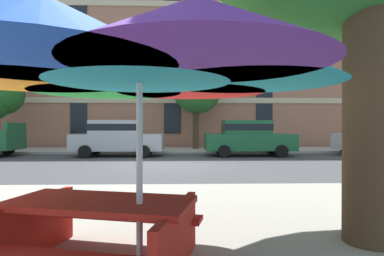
{
  "coord_description": "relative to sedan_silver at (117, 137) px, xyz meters",
  "views": [
    {
      "loc": [
        0.69,
        -11.95,
        1.5
      ],
      "look_at": [
        1.14,
        3.2,
        1.4
      ],
      "focal_mm": 29.47,
      "sensor_mm": 36.0,
      "label": 1
    }
  ],
  "objects": [
    {
      "name": "patio_umbrella",
      "position": [
        2.83,
        -12.7,
        1.18
      ],
      "size": [
        3.79,
        3.52,
        2.43
      ],
      "color": "silver",
      "rests_on": "ground"
    },
    {
      "name": "street_tree_middle",
      "position": [
        4.13,
        3.57,
        2.76
      ],
      "size": [
        3.01,
        3.17,
        5.25
      ],
      "color": "#4C3823",
      "rests_on": "ground"
    },
    {
      "name": "picnic_table",
      "position": [
        2.42,
        -12.54,
        -0.46
      ],
      "size": [
        2.1,
        1.9,
        0.77
      ],
      "color": "red",
      "rests_on": "ground"
    },
    {
      "name": "apartment_building",
      "position": [
        2.55,
        11.29,
        5.45
      ],
      "size": [
        43.08,
        12.08,
        12.8
      ],
      "color": "#A87056",
      "rests_on": "ground"
    },
    {
      "name": "sedan_green",
      "position": [
        6.51,
        0.0,
        0.0
      ],
      "size": [
        4.4,
        1.98,
        1.78
      ],
      "color": "#195933",
      "rests_on": "ground"
    },
    {
      "name": "sedan_white",
      "position": [
        13.26,
        0.0,
        0.0
      ],
      "size": [
        4.4,
        1.98,
        1.78
      ],
      "color": "silver",
      "rests_on": "ground"
    },
    {
      "name": "ground_plane",
      "position": [
        2.55,
        -3.7,
        -0.95
      ],
      "size": [
        120.0,
        120.0,
        0.0
      ],
      "primitive_type": "plane",
      "color": "#424244"
    },
    {
      "name": "sidewalk_far",
      "position": [
        2.55,
        3.1,
        -0.89
      ],
      "size": [
        56.0,
        3.6,
        0.12
      ],
      "primitive_type": "cube",
      "color": "#B2ADA3",
      "rests_on": "ground"
    },
    {
      "name": "sedan_silver",
      "position": [
        0.0,
        0.0,
        0.0
      ],
      "size": [
        4.4,
        1.98,
        1.78
      ],
      "color": "#A8AAB2",
      "rests_on": "ground"
    }
  ]
}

